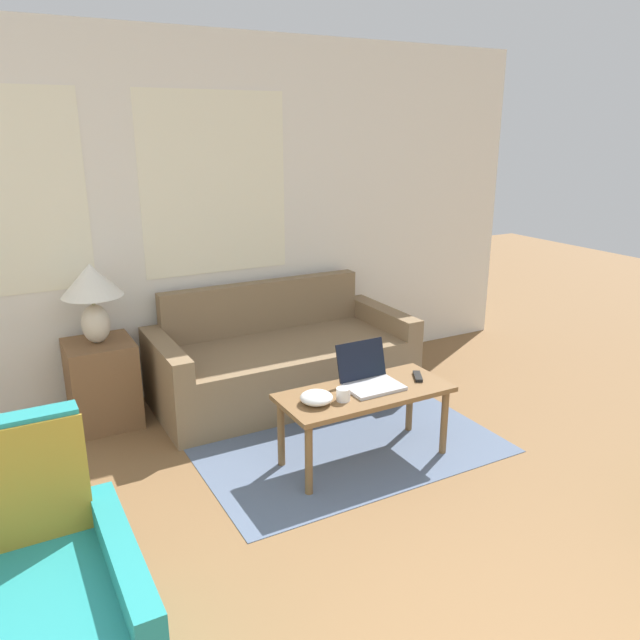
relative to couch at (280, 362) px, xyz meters
name	(u,v)px	position (x,y,z in m)	size (l,w,h in m)	color
wall_back	(128,224)	(-0.93, 0.45, 1.05)	(6.78, 0.06, 2.60)	white
rug	(321,423)	(0.02, -0.60, -0.25)	(1.88, 1.91, 0.01)	slate
couch	(280,362)	(0.00, 0.00, 0.00)	(1.90, 0.87, 0.81)	#846B4C
armchair	(31,628)	(-1.89, -1.96, 0.02)	(0.74, 0.84, 0.94)	teal
side_table	(103,383)	(-1.27, 0.13, 0.04)	(0.43, 0.43, 0.59)	brown
table_lamp	(92,289)	(-1.27, 0.13, 0.69)	(0.39, 0.39, 0.53)	beige
coffee_table	(365,399)	(0.02, -1.13, 0.14)	(1.04, 0.45, 0.46)	brown
laptop	(369,377)	(0.09, -1.08, 0.25)	(0.33, 0.30, 0.25)	#B7B7BC
cup_navy	(343,394)	(-0.16, -1.19, 0.23)	(0.08, 0.08, 0.08)	white
snack_bowl	(316,398)	(-0.32, -1.15, 0.23)	(0.19, 0.19, 0.07)	white
tv_remote	(418,376)	(0.42, -1.13, 0.21)	(0.11, 0.15, 0.02)	black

